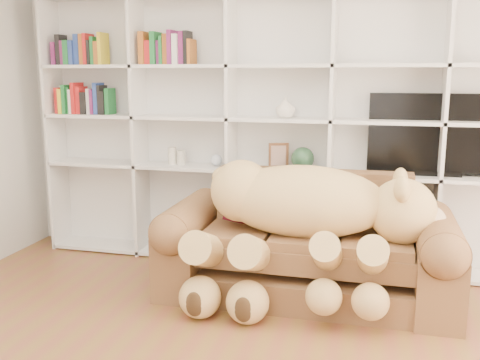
# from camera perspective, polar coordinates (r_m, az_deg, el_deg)

# --- Properties ---
(wall_back) EXTENTS (5.00, 0.02, 2.70)m
(wall_back) POSITION_cam_1_polar(r_m,az_deg,el_deg) (4.83, 4.76, 7.25)
(wall_back) COLOR silver
(wall_back) RESTS_ON floor
(bookshelf) EXTENTS (4.43, 0.35, 2.40)m
(bookshelf) POSITION_cam_1_polar(r_m,az_deg,el_deg) (4.75, 1.60, 6.68)
(bookshelf) COLOR white
(bookshelf) RESTS_ON floor
(sofa) EXTENTS (2.19, 0.95, 0.92)m
(sofa) POSITION_cam_1_polar(r_m,az_deg,el_deg) (4.18, 7.15, -7.49)
(sofa) COLOR brown
(sofa) RESTS_ON floor
(teddy_bear) EXTENTS (1.81, 0.95, 1.05)m
(teddy_bear) POSITION_cam_1_polar(r_m,az_deg,el_deg) (3.91, 6.70, -3.98)
(teddy_bear) COLOR #E2BD71
(teddy_bear) RESTS_ON sofa
(throw_pillow) EXTENTS (0.43, 0.35, 0.40)m
(throw_pillow) POSITION_cam_1_polar(r_m,az_deg,el_deg) (4.33, 0.24, -2.45)
(throw_pillow) COLOR #590F25
(throw_pillow) RESTS_ON sofa
(tv) EXTENTS (1.13, 0.18, 0.67)m
(tv) POSITION_cam_1_polar(r_m,az_deg,el_deg) (4.66, 20.48, 4.51)
(tv) COLOR black
(tv) RESTS_ON bookshelf
(picture_frame) EXTENTS (0.17, 0.08, 0.22)m
(picture_frame) POSITION_cam_1_polar(r_m,az_deg,el_deg) (4.68, 4.14, 2.64)
(picture_frame) COLOR brown
(picture_frame) RESTS_ON bookshelf
(green_vase) EXTENTS (0.20, 0.20, 0.20)m
(green_vase) POSITION_cam_1_polar(r_m,az_deg,el_deg) (4.65, 6.69, 2.29)
(green_vase) COLOR #295134
(green_vase) RESTS_ON bookshelf
(figurine_tall) EXTENTS (0.10, 0.10, 0.16)m
(figurine_tall) POSITION_cam_1_polar(r_m,az_deg,el_deg) (4.96, -7.23, 2.58)
(figurine_tall) COLOR beige
(figurine_tall) RESTS_ON bookshelf
(figurine_short) EXTENTS (0.09, 0.09, 0.13)m
(figurine_short) POSITION_cam_1_polar(r_m,az_deg,el_deg) (4.93, -6.30, 2.41)
(figurine_short) COLOR beige
(figurine_short) RESTS_ON bookshelf
(snow_globe) EXTENTS (0.10, 0.10, 0.10)m
(snow_globe) POSITION_cam_1_polar(r_m,az_deg,el_deg) (4.83, -2.54, 2.15)
(snow_globe) COLOR silver
(snow_globe) RESTS_ON bookshelf
(shelf_vase) EXTENTS (0.18, 0.18, 0.17)m
(shelf_vase) POSITION_cam_1_polar(r_m,az_deg,el_deg) (4.63, 4.85, 7.72)
(shelf_vase) COLOR silver
(shelf_vase) RESTS_ON bookshelf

